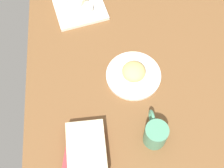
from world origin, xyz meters
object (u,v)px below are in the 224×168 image
sauce_cup (87,8)px  book_stack (85,149)px  square_plate (79,6)px  coffee_mug (155,133)px  scone_pastry (134,71)px  round_plate (133,75)px

sauce_cup → book_stack: book_stack is taller
sauce_cup → square_plate: bearing=-130.8°
square_plate → book_stack: size_ratio=1.09×
book_stack → coffee_mug: 25.30cm
sauce_cup → coffee_mug: coffee_mug is taller
scone_pastry → coffee_mug: size_ratio=0.69×
book_stack → round_plate: bearing=144.6°
book_stack → coffee_mug: size_ratio=1.48×
square_plate → sauce_cup: size_ratio=4.29×
round_plate → sauce_cup: size_ratio=4.31×
scone_pastry → sauce_cup: 38.12cm
coffee_mug → scone_pastry: bearing=-170.3°
sauce_cup → book_stack: (63.29, -4.02, 0.00)cm
scone_pastry → book_stack: scone_pastry is taller
round_plate → square_plate: 42.65cm
sauce_cup → coffee_mug: size_ratio=0.38×
coffee_mug → round_plate: bearing=-170.4°
round_plate → square_plate: (-37.51, -20.30, 0.10)cm
scone_pastry → square_plate: (-37.54, -20.27, -3.26)cm
round_plate → square_plate: size_ratio=1.01×
sauce_cup → coffee_mug: bearing=19.2°
round_plate → coffee_mug: size_ratio=1.63×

